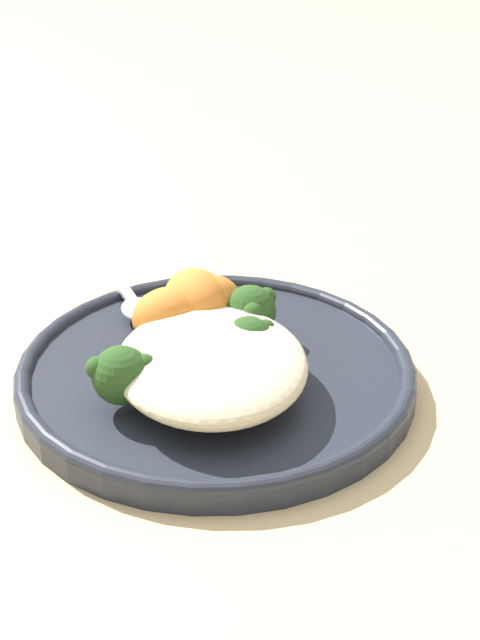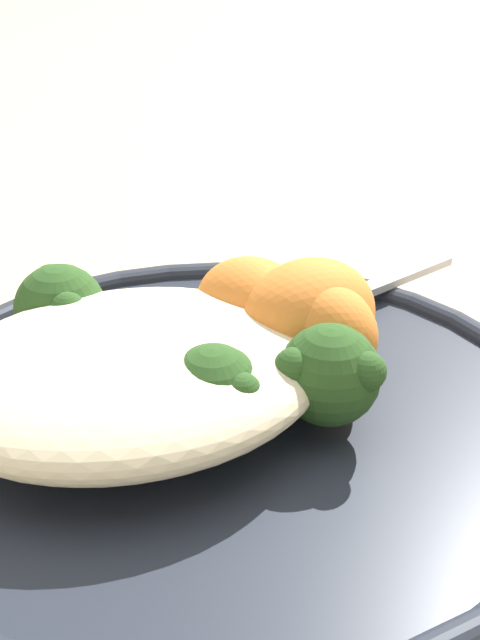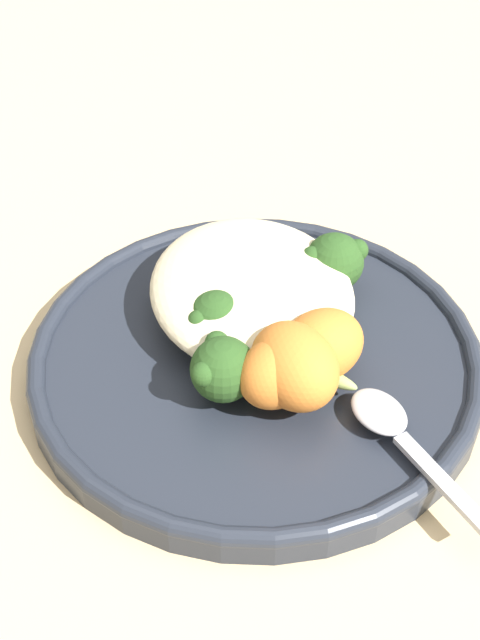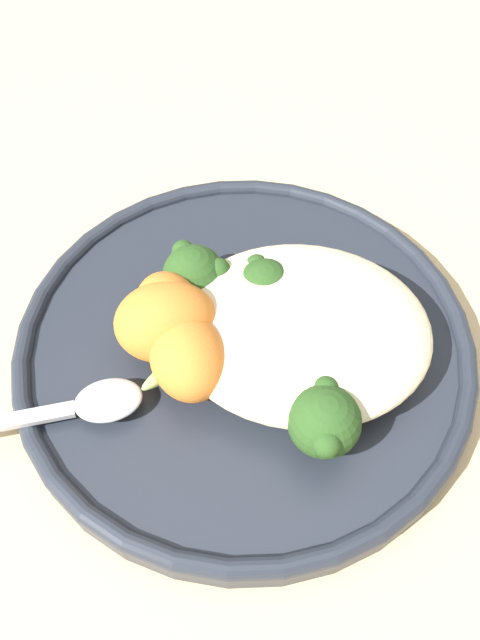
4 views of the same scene
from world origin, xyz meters
name	(u,v)px [view 4 (image 4 of 4)]	position (x,y,z in m)	size (l,w,h in m)	color
ground_plane	(260,354)	(0.00, 0.00, 0.00)	(4.00, 4.00, 0.00)	#D6B784
plate	(243,347)	(0.01, 0.00, 0.01)	(0.29, 0.29, 0.02)	#232833
quinoa_mound	(300,329)	(-0.02, 0.01, 0.04)	(0.15, 0.13, 0.04)	beige
broccoli_stalk_0	(300,412)	(-0.02, 0.06, 0.04)	(0.11, 0.08, 0.04)	#9EBC66
broccoli_stalk_1	(273,348)	(-0.01, 0.02, 0.03)	(0.11, 0.04, 0.03)	#9EBC66
broccoli_stalk_2	(252,300)	(0.01, -0.01, 0.04)	(0.09, 0.09, 0.04)	#9EBC66
broccoli_stalk_3	(191,282)	(0.04, -0.02, 0.04)	(0.04, 0.09, 0.04)	#9EBC66
sweet_potato_chunk_0	(187,357)	(0.04, 0.03, 0.04)	(0.05, 0.04, 0.04)	orange
sweet_potato_chunk_1	(164,322)	(0.06, 0.01, 0.05)	(0.06, 0.05, 0.05)	orange
sweet_potato_chunk_2	(166,316)	(0.06, 0.00, 0.04)	(0.05, 0.04, 0.04)	orange
spoon	(85,405)	(0.10, 0.06, 0.03)	(0.11, 0.05, 0.01)	#B7B7BC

